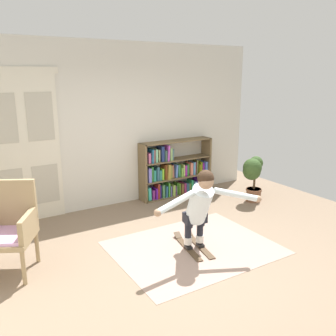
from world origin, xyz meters
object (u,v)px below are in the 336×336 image
object	(u,v)px
skis_pair	(193,245)
potted_plant	(253,173)
bookshelf	(173,173)
wicker_chair	(8,226)
person_skier	(200,204)

from	to	relation	value
skis_pair	potted_plant	bearing A→B (deg)	25.17
bookshelf	potted_plant	size ratio (longest dim) A/B	1.78
bookshelf	potted_plant	distance (m)	1.52
skis_pair	wicker_chair	bearing A→B (deg)	163.66
potted_plant	skis_pair	size ratio (longest dim) A/B	0.99
potted_plant	skis_pair	bearing A→B (deg)	-154.83
wicker_chair	skis_pair	distance (m)	2.41
bookshelf	wicker_chair	xyz separation A→B (m)	(-3.20, -1.36, 0.11)
potted_plant	bookshelf	bearing A→B (deg)	135.80
potted_plant	skis_pair	xyz separation A→B (m)	(-2.04, -0.96, -0.53)
wicker_chair	person_skier	xyz separation A→B (m)	(2.21, -0.86, 0.13)
potted_plant	skis_pair	distance (m)	2.31
bookshelf	skis_pair	world-z (taller)	bookshelf
wicker_chair	potted_plant	size ratio (longest dim) A/B	1.29
potted_plant	person_skier	xyz separation A→B (m)	(-2.08, -1.15, 0.16)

